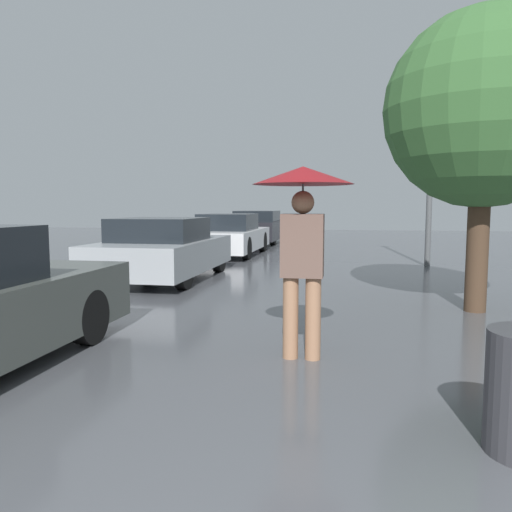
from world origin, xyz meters
The scene contains 6 objects.
pedestrian centered at (-0.16, 3.67, 1.41)m, with size 0.95×0.95×1.84m.
parked_car_second centered at (-3.42, 8.45, 0.59)m, with size 1.85×3.89×1.23m.
parked_car_third centered at (-3.27, 13.52, 0.58)m, with size 1.74×4.17×1.23m.
parked_car_farthest centered at (-3.36, 18.76, 0.60)m, with size 1.84×4.58×1.27m.
tree centered at (2.02, 6.30, 2.75)m, with size 2.65×2.65×4.09m.
street_lamp centered at (2.15, 11.63, 2.83)m, with size 0.30×0.30×4.73m.
Camera 1 is at (0.28, -1.03, 1.47)m, focal length 35.00 mm.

